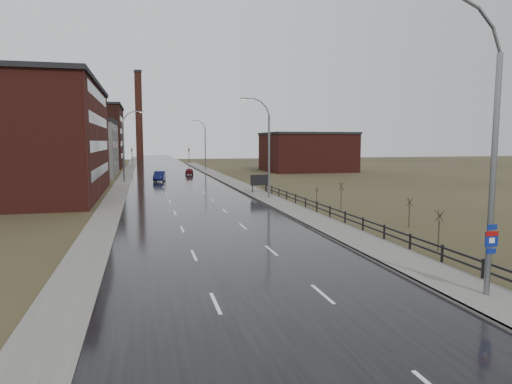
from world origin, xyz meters
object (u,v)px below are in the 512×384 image
car_far (189,172)px  car_near (160,176)px  streetlight_main (488,153)px  billboard (260,181)px

car_far → car_near: bearing=70.9°
streetlight_main → car_far: (-4.77, 73.59, -5.39)m
billboard → car_near: bearing=118.4°
streetlight_main → car_near: (-10.90, 60.72, -5.26)m
streetlight_main → billboard: size_ratio=5.04×
car_far → streetlight_main: bearing=100.1°
billboard → streetlight_main: bearing=-90.9°
streetlight_main → billboard: (0.63, 39.43, -4.41)m
billboard → car_far: size_ratio=0.61×
car_near → billboard: bearing=-54.3°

